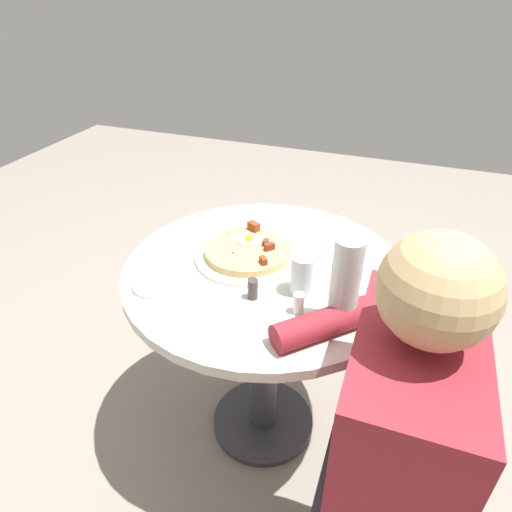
% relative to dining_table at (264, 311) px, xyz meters
% --- Properties ---
extents(ground_plane, '(6.00, 6.00, 0.00)m').
position_rel_dining_table_xyz_m(ground_plane, '(0.00, 0.00, -0.55)').
color(ground_plane, gray).
extents(dining_table, '(0.83, 0.83, 0.72)m').
position_rel_dining_table_xyz_m(dining_table, '(0.00, 0.00, 0.00)').
color(dining_table, beige).
rests_on(dining_table, ground_plane).
extents(person_seated, '(0.50, 0.46, 1.14)m').
position_rel_dining_table_xyz_m(person_seated, '(0.42, 0.42, -0.04)').
color(person_seated, '#2D2D33').
rests_on(person_seated, ground_plane).
extents(pizza_plate, '(0.32, 0.32, 0.01)m').
position_rel_dining_table_xyz_m(pizza_plate, '(-0.03, -0.07, 0.18)').
color(pizza_plate, white).
rests_on(pizza_plate, dining_table).
extents(breakfast_pizza, '(0.26, 0.26, 0.05)m').
position_rel_dining_table_xyz_m(breakfast_pizza, '(-0.03, -0.07, 0.19)').
color(breakfast_pizza, tan).
rests_on(breakfast_pizza, pizza_plate).
extents(bread_plate, '(0.15, 0.15, 0.01)m').
position_rel_dining_table_xyz_m(bread_plate, '(0.18, -0.25, 0.17)').
color(bread_plate, white).
rests_on(bread_plate, dining_table).
extents(napkin, '(0.21, 0.22, 0.00)m').
position_rel_dining_table_xyz_m(napkin, '(-0.09, 0.28, 0.17)').
color(napkin, white).
rests_on(napkin, dining_table).
extents(fork, '(0.10, 0.16, 0.00)m').
position_rel_dining_table_xyz_m(fork, '(-0.07, 0.27, 0.18)').
color(fork, silver).
rests_on(fork, napkin).
extents(knife, '(0.10, 0.16, 0.00)m').
position_rel_dining_table_xyz_m(knife, '(-0.10, 0.29, 0.18)').
color(knife, silver).
rests_on(knife, napkin).
extents(water_glass, '(0.07, 0.07, 0.11)m').
position_rel_dining_table_xyz_m(water_glass, '(0.08, 0.13, 0.23)').
color(water_glass, silver).
rests_on(water_glass, dining_table).
extents(water_bottle, '(0.07, 0.07, 0.24)m').
position_rel_dining_table_xyz_m(water_bottle, '(0.17, 0.26, 0.29)').
color(water_bottle, silver).
rests_on(water_bottle, dining_table).
extents(salt_shaker, '(0.03, 0.03, 0.06)m').
position_rel_dining_table_xyz_m(salt_shaker, '(0.17, 0.15, 0.20)').
color(salt_shaker, white).
rests_on(salt_shaker, dining_table).
extents(pepper_shaker, '(0.03, 0.03, 0.06)m').
position_rel_dining_table_xyz_m(pepper_shaker, '(0.15, 0.02, 0.20)').
color(pepper_shaker, '#3F3833').
rests_on(pepper_shaker, dining_table).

